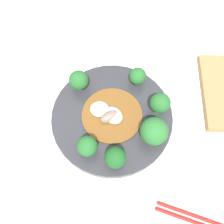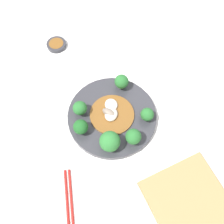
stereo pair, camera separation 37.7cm
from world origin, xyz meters
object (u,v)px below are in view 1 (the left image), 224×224
(broccoli_northwest, at_px, (79,80))
(broccoli_east, at_px, (160,103))
(broccoli_northeast, at_px, (138,76))
(broccoli_southeast, at_px, (154,131))
(broccoli_south, at_px, (115,158))
(broccoli_southwest, at_px, (87,146))
(stirfry_center, at_px, (110,115))
(plate, at_px, (112,117))
(chopsticks, at_px, (208,224))

(broccoli_northwest, height_order, broccoli_east, broccoli_east)
(broccoli_northeast, distance_m, broccoli_southeast, 0.14)
(broccoli_south, bearing_deg, broccoli_southwest, 151.12)
(broccoli_south, bearing_deg, stirfry_center, 89.09)
(plate, height_order, broccoli_south, broccoli_south)
(broccoli_northwest, bearing_deg, chopsticks, -55.17)
(broccoli_south, relative_size, stirfry_center, 0.39)
(plate, bearing_deg, stirfry_center, 174.12)
(broccoli_northeast, height_order, broccoli_southwest, broccoli_southwest)
(broccoli_south, bearing_deg, broccoli_northwest, 108.04)
(broccoli_southeast, height_order, stirfry_center, broccoli_southeast)
(broccoli_southwest, distance_m, chopsticks, 0.28)
(broccoli_south, bearing_deg, broccoli_northeast, 67.95)
(broccoli_northeast, relative_size, stirfry_center, 0.36)
(plate, distance_m, broccoli_east, 0.12)
(chopsticks, bearing_deg, broccoli_northwest, 124.83)
(broccoli_south, xyz_separation_m, broccoli_southeast, (0.09, 0.04, 0.01))
(broccoli_northeast, height_order, chopsticks, broccoli_northeast)
(plate, height_order, broccoli_east, broccoli_east)
(chopsticks, bearing_deg, broccoli_southeast, 113.84)
(broccoli_northwest, bearing_deg, broccoli_south, -71.96)
(broccoli_southwest, bearing_deg, broccoli_northeast, 50.40)
(broccoli_northeast, distance_m, stirfry_center, 0.11)
(stirfry_center, xyz_separation_m, chopsticks, (0.17, -0.25, -0.02))
(broccoli_southeast, bearing_deg, broccoli_east, 68.22)
(broccoli_southeast, bearing_deg, plate, 142.37)
(plate, relative_size, broccoli_northeast, 5.60)
(broccoli_east, bearing_deg, broccoli_southeast, -111.78)
(broccoli_southwest, height_order, broccoli_east, broccoli_east)
(broccoli_northeast, distance_m, chopsticks, 0.34)
(plate, distance_m, broccoli_southwest, 0.11)
(plate, distance_m, stirfry_center, 0.02)
(broccoli_south, height_order, stirfry_center, broccoli_south)
(broccoli_south, relative_size, broccoli_northwest, 0.96)
(broccoli_northeast, bearing_deg, broccoli_southwest, -129.60)
(broccoli_northeast, distance_m, broccoli_east, 0.09)
(broccoli_northeast, relative_size, broccoli_south, 0.91)
(plate, bearing_deg, chopsticks, -56.74)
(broccoli_northeast, xyz_separation_m, stirfry_center, (-0.07, -0.08, -0.02))
(broccoli_south, height_order, broccoli_southeast, broccoli_southeast)
(broccoli_east, xyz_separation_m, stirfry_center, (-0.11, -0.00, -0.03))
(broccoli_southeast, relative_size, chopsticks, 0.34)
(broccoli_southeast, bearing_deg, broccoli_south, -152.92)
(broccoli_south, height_order, broccoli_east, broccoli_east)
(plate, height_order, broccoli_northwest, broccoli_northwest)
(broccoli_northwest, relative_size, broccoli_southwest, 1.03)
(broccoli_northwest, xyz_separation_m, broccoli_east, (0.17, -0.08, 0.00))
(plate, relative_size, broccoli_northwest, 4.91)
(plate, relative_size, broccoli_southeast, 4.09)
(broccoli_south, distance_m, broccoli_southeast, 0.10)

